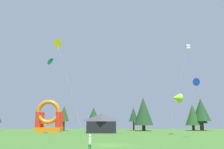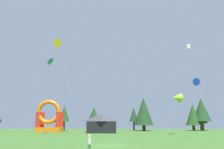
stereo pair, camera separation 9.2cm
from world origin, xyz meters
TOP-DOWN VIEW (x-y plane):
  - ground_plane at (0.00, 0.00)m, footprint 120.00×120.00m
  - kite_white_box at (15.61, 19.37)m, footprint 5.41×0.78m
  - kite_blue_delta at (14.79, 11.90)m, footprint 1.94×1.96m
  - kite_lime_delta at (13.32, 21.60)m, footprint 2.49×2.72m
  - kite_teal_parafoil at (-14.04, 23.34)m, footprint 3.22×5.80m
  - kite_yellow_diamond at (-8.30, 6.02)m, footprint 5.22×1.21m
  - person_midfield at (-1.56, -7.62)m, footprint 0.39×0.39m
  - inflatable_yellow_castle at (-16.67, 34.22)m, footprint 6.41×4.54m
  - festival_tent at (-2.77, 28.99)m, footprint 6.84×3.01m
  - tree_row_1 at (-14.29, 41.16)m, footprint 2.92×2.92m
  - tree_row_2 at (-6.10, 44.47)m, footprint 3.70×3.70m
  - tree_row_3 at (5.87, 45.53)m, footprint 2.76×2.76m
  - tree_row_4 at (8.53, 42.29)m, footprint 5.47×5.47m
  - tree_row_5 at (23.45, 44.81)m, footprint 4.50×4.50m
  - tree_row_6 at (25.67, 44.63)m, footprint 3.81×3.81m
  - tree_row_7 at (26.09, 45.03)m, footprint 5.35×5.35m

SIDE VIEW (x-z plane):
  - ground_plane at x=0.00m, z-range 0.00..0.00m
  - person_midfield at x=-1.56m, z-range 0.16..1.84m
  - festival_tent at x=-2.77m, z-range 0.00..4.47m
  - inflatable_yellow_castle at x=-16.67m, z-range -1.08..7.06m
  - tree_row_2 at x=-6.10m, z-range 1.14..7.98m
  - tree_row_5 at x=23.45m, z-range 0.73..8.45m
  - tree_row_3 at x=5.87m, z-range 1.24..8.05m
  - tree_row_1 at x=-14.29m, z-range 1.25..8.44m
  - tree_row_6 at x=25.67m, z-range 1.00..9.06m
  - tree_row_4 at x=8.53m, z-range 0.76..10.31m
  - tree_row_7 at x=26.09m, z-range 1.29..10.83m
  - kite_lime_delta at x=13.32m, z-range 3.27..11.85m
  - kite_blue_delta at x=14.79m, z-range 4.34..14.46m
  - kite_yellow_diamond at x=-8.30m, z-range 6.92..22.11m
  - kite_teal_parafoil at x=-14.04m, z-range 7.52..24.40m
  - kite_white_box at x=15.61m, z-range 8.70..27.08m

